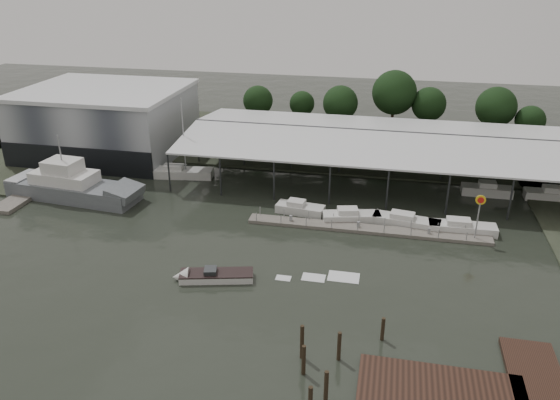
% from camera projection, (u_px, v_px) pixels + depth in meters
% --- Properties ---
extents(ground, '(200.00, 200.00, 0.00)m').
position_uv_depth(ground, '(217.00, 259.00, 57.40)').
color(ground, '#232820').
rests_on(ground, ground).
extents(land_strip_far, '(140.00, 30.00, 0.30)m').
position_uv_depth(land_strip_far, '(292.00, 140.00, 94.95)').
color(land_strip_far, '#353A2C').
rests_on(land_strip_far, ground).
extents(land_strip_west, '(20.00, 40.00, 0.30)m').
position_uv_depth(land_strip_west, '(45.00, 146.00, 91.82)').
color(land_strip_west, '#353A2C').
rests_on(land_strip_west, ground).
extents(storage_warehouse, '(24.50, 20.50, 10.50)m').
position_uv_depth(storage_warehouse, '(107.00, 121.00, 87.39)').
color(storage_warehouse, '#989DA2').
rests_on(storage_warehouse, ground).
extents(covered_boat_shed, '(58.24, 24.00, 6.96)m').
position_uv_depth(covered_boat_shed, '(392.00, 136.00, 76.75)').
color(covered_boat_shed, silver).
rests_on(covered_boat_shed, ground).
extents(trawler_dock, '(3.00, 18.00, 0.50)m').
position_uv_depth(trawler_dock, '(41.00, 185.00, 75.54)').
color(trawler_dock, slate).
rests_on(trawler_dock, ground).
extents(floating_dock, '(28.00, 2.00, 1.40)m').
position_uv_depth(floating_dock, '(367.00, 229.00, 63.42)').
color(floating_dock, slate).
rests_on(floating_dock, ground).
extents(shell_fuel_sign, '(1.10, 0.18, 5.55)m').
position_uv_depth(shell_fuel_sign, '(479.00, 209.00, 59.63)').
color(shell_fuel_sign, gray).
rests_on(shell_fuel_sign, ground).
extents(boardwalk_platform, '(15.00, 12.00, 0.50)m').
position_uv_depth(boardwalk_platform, '(478.00, 398.00, 38.99)').
color(boardwalk_platform, '#361F16').
rests_on(boardwalk_platform, ground).
extents(grey_trawler, '(18.76, 6.69, 8.84)m').
position_uv_depth(grey_trawler, '(74.00, 187.00, 71.58)').
color(grey_trawler, slate).
rests_on(grey_trawler, ground).
extents(white_sailboat, '(8.85, 3.71, 11.75)m').
position_uv_depth(white_sailboat, '(182.00, 173.00, 78.95)').
color(white_sailboat, silver).
rests_on(white_sailboat, ground).
extents(speedboat_underway, '(18.60, 6.27, 2.00)m').
position_uv_depth(speedboat_underway, '(210.00, 276.00, 53.63)').
color(speedboat_underway, silver).
rests_on(speedboat_underway, ground).
extents(moored_cruiser_0, '(6.17, 2.93, 1.70)m').
position_uv_depth(moored_cruiser_0, '(300.00, 208.00, 67.73)').
color(moored_cruiser_0, silver).
rests_on(moored_cruiser_0, ground).
extents(moored_cruiser_1, '(7.21, 3.74, 1.70)m').
position_uv_depth(moored_cruiser_1, '(351.00, 216.00, 65.59)').
color(moored_cruiser_1, silver).
rests_on(moored_cruiser_1, ground).
extents(moored_cruiser_2, '(8.09, 3.46, 1.70)m').
position_uv_depth(moored_cruiser_2, '(406.00, 221.00, 64.41)').
color(moored_cruiser_2, silver).
rests_on(moored_cruiser_2, ground).
extents(moored_cruiser_3, '(7.66, 2.37, 1.70)m').
position_uv_depth(moored_cruiser_3, '(462.00, 227.00, 62.88)').
color(moored_cruiser_3, silver).
rests_on(moored_cruiser_3, ground).
extents(mooring_pilings, '(6.45, 9.79, 3.66)m').
position_uv_depth(mooring_pilings, '(326.00, 364.00, 41.03)').
color(mooring_pilings, '#342A1A').
rests_on(mooring_pilings, ground).
extents(horizon_tree_line, '(69.20, 9.86, 11.56)m').
position_uv_depth(horizon_tree_line, '(425.00, 104.00, 93.52)').
color(horizon_tree_line, black).
rests_on(horizon_tree_line, ground).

